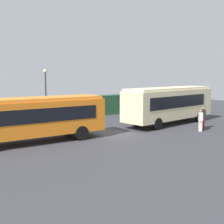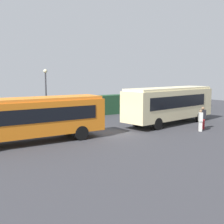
{
  "view_description": "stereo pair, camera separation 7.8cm",
  "coord_description": "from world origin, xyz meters",
  "px_view_note": "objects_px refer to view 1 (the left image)",
  "views": [
    {
      "loc": [
        -11.45,
        -19.38,
        4.55
      ],
      "look_at": [
        1.01,
        0.11,
        1.58
      ],
      "focal_mm": 47.82,
      "sensor_mm": 36.0,
      "label": 1
    },
    {
      "loc": [
        -11.39,
        -19.42,
        4.55
      ],
      "look_at": [
        1.01,
        0.11,
        1.58
      ],
      "focal_mm": 47.82,
      "sensor_mm": 36.0,
      "label": 2
    }
  ],
  "objects_px": {
    "bus_cream": "(170,103)",
    "person_center": "(203,117)",
    "person_left": "(200,120)",
    "lamppost": "(46,89)",
    "bus_orange": "(33,117)",
    "person_right": "(168,110)"
  },
  "relations": [
    {
      "from": "bus_orange",
      "to": "person_center",
      "type": "distance_m",
      "value": 13.66
    },
    {
      "from": "person_right",
      "to": "person_left",
      "type": "bearing_deg",
      "value": -62.13
    },
    {
      "from": "bus_orange",
      "to": "lamppost",
      "type": "height_order",
      "value": "lamppost"
    },
    {
      "from": "lamppost",
      "to": "person_center",
      "type": "bearing_deg",
      "value": -44.57
    },
    {
      "from": "bus_cream",
      "to": "person_left",
      "type": "bearing_deg",
      "value": -105.43
    },
    {
      "from": "person_left",
      "to": "lamppost",
      "type": "height_order",
      "value": "lamppost"
    },
    {
      "from": "person_left",
      "to": "person_right",
      "type": "relative_size",
      "value": 0.97
    },
    {
      "from": "bus_cream",
      "to": "bus_orange",
      "type": "bearing_deg",
      "value": 173.25
    },
    {
      "from": "person_left",
      "to": "person_center",
      "type": "relative_size",
      "value": 0.94
    },
    {
      "from": "bus_orange",
      "to": "bus_cream",
      "type": "relative_size",
      "value": 0.95
    },
    {
      "from": "person_left",
      "to": "lamppost",
      "type": "distance_m",
      "value": 13.81
    },
    {
      "from": "bus_orange",
      "to": "person_center",
      "type": "xyz_separation_m",
      "value": [
        13.37,
        -2.67,
        -0.77
      ]
    },
    {
      "from": "bus_cream",
      "to": "lamppost",
      "type": "distance_m",
      "value": 11.35
    },
    {
      "from": "bus_cream",
      "to": "person_right",
      "type": "bearing_deg",
      "value": 38.46
    },
    {
      "from": "bus_cream",
      "to": "person_center",
      "type": "distance_m",
      "value": 3.54
    },
    {
      "from": "person_center",
      "to": "person_right",
      "type": "bearing_deg",
      "value": 19.45
    },
    {
      "from": "lamppost",
      "to": "person_left",
      "type": "bearing_deg",
      "value": -48.95
    },
    {
      "from": "bus_cream",
      "to": "person_left",
      "type": "distance_m",
      "value": 4.08
    },
    {
      "from": "person_left",
      "to": "person_right",
      "type": "height_order",
      "value": "person_right"
    },
    {
      "from": "bus_orange",
      "to": "person_right",
      "type": "xyz_separation_m",
      "value": [
        14.82,
        2.91,
        -0.8
      ]
    },
    {
      "from": "bus_cream",
      "to": "lamppost",
      "type": "bearing_deg",
      "value": 135.97
    },
    {
      "from": "person_center",
      "to": "lamppost",
      "type": "xyz_separation_m",
      "value": [
        -9.86,
        9.71,
        2.18
      ]
    }
  ]
}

